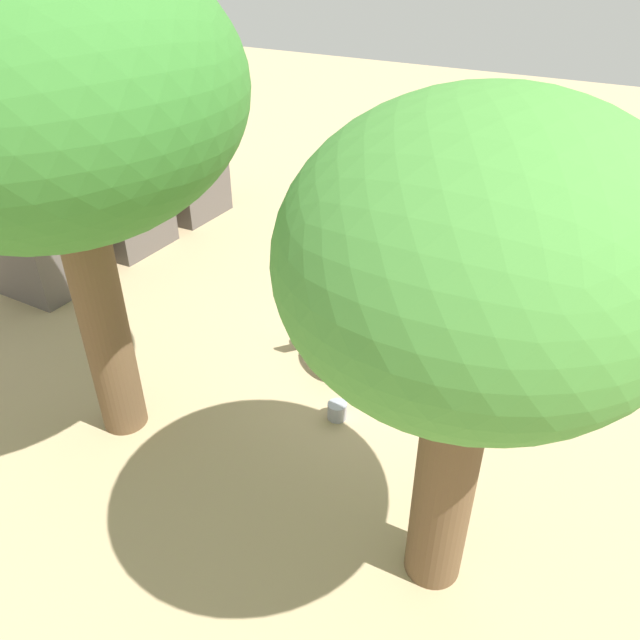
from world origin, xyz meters
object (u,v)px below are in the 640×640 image
Objects in this scene: wooden_bench at (429,297)px; picnic_table_near at (391,247)px; person_handler at (470,369)px; shade_tree_secondary at (480,263)px; elephant at (338,335)px; feed_bucket at (337,411)px; market_stall_green at (186,178)px; market_stall_teal at (47,244)px; market_stall_orange at (124,207)px; shade_tree_main at (52,99)px.

picnic_table_near is (1.73, 1.70, 0.12)m from wooden_bench.
shade_tree_secondary is (-3.44, -0.66, 3.89)m from person_handler.
wooden_bench is at bearing -59.32° from person_handler.
feed_bucket is at bearing 156.70° from elephant.
person_handler is 4.50× the size of feed_bucket.
market_stall_teal is at bearing 180.00° from market_stall_green.
elephant reaches higher than feed_bucket.
elephant reaches higher than wooden_bench.
market_stall_orange is at bearing 67.60° from feed_bucket.
elephant reaches higher than picnic_table_near.
person_handler is 0.64× the size of market_stall_green.
elephant is at bearing -121.32° from market_stall_green.
market_stall_green reaches higher than picnic_table_near.
picnic_table_near is at bearing -12.77° from shade_tree_main.
wooden_bench is 9.23m from market_stall_teal.
wooden_bench is 0.56× the size of market_stall_orange.
elephant is 1.68m from feed_bucket.
feed_bucket is (-5.89, -1.54, -0.43)m from picnic_table_near.
feed_bucket is at bearing 32.66° from person_handler.
shade_tree_secondary reaches higher than person_handler.
elephant is 0.25× the size of shade_tree_secondary.
market_stall_orange is at bearing 180.00° from market_stall_green.
wooden_bench is at bearing 21.47° from shade_tree_secondary.
person_handler is 0.64× the size of market_stall_orange.
elephant is 1.16× the size of wooden_bench.
person_handler reaches higher than picnic_table_near.
person_handler is 0.77× the size of picnic_table_near.
person_handler is 3.36m from wooden_bench.
shade_tree_main reaches higher than elephant.
elephant is 4.58m from picnic_table_near.
elephant is at bearing -86.25° from market_stall_teal.
market_stall_green is (2.60, 0.00, 0.00)m from market_stall_orange.
market_stall_teal is 8.54m from feed_bucket.
market_stall_orange is 1.00× the size of market_stall_green.
person_handler is at bearing -87.36° from market_stall_teal.
picnic_table_near is 8.54m from market_stall_teal.
shade_tree_secondary reaches higher than market_stall_teal.
market_stall_orange is 9.18m from feed_bucket.
elephant is 0.66× the size of market_stall_teal.
person_handler is 0.25× the size of shade_tree_secondary.
market_stall_orange is (-2.41, 6.90, 0.55)m from picnic_table_near.
person_handler is 1.14× the size of wooden_bench.
shade_tree_main is at bearing 31.39° from picnic_table_near.
market_stall_teal is at bearing 42.95° from elephant.
shade_tree_main is 3.08× the size of market_stall_orange.
shade_tree_main is 8.79m from wooden_bench.
elephant is 0.21× the size of shade_tree_main.
market_stall_green is at bearing 0.00° from market_stall_teal.
elephant is 6.30m from shade_tree_secondary.
wooden_bench is at bearing -85.48° from market_stall_orange.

